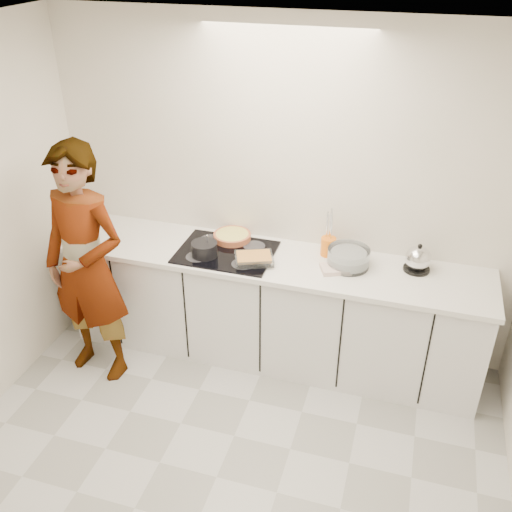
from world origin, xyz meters
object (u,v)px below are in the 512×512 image
(kettle, at_px, (418,259))
(baking_dish, at_px, (254,258))
(tart_dish, at_px, (232,236))
(saucepan, at_px, (205,249))
(utensil_crock, at_px, (328,246))
(cook, at_px, (86,267))
(mixing_bowl, at_px, (348,258))
(hob, at_px, (226,252))

(kettle, bearing_deg, baking_dish, -167.89)
(tart_dish, xyz_separation_m, saucepan, (-0.11, -0.30, 0.03))
(tart_dish, relative_size, utensil_crock, 2.75)
(utensil_crock, relative_size, cook, 0.08)
(mixing_bowl, bearing_deg, baking_dish, -166.50)
(cook, bearing_deg, utensil_crock, 30.44)
(mixing_bowl, distance_m, utensil_crock, 0.21)
(hob, relative_size, baking_dish, 2.17)
(tart_dish, relative_size, saucepan, 1.90)
(hob, xyz_separation_m, cook, (-0.89, -0.51, 0.01))
(mixing_bowl, relative_size, cook, 0.22)
(baking_dish, bearing_deg, utensil_crock, 29.81)
(mixing_bowl, bearing_deg, kettle, 10.17)
(hob, relative_size, tart_dish, 1.85)
(hob, relative_size, saucepan, 3.52)
(baking_dish, bearing_deg, saucepan, -177.55)
(kettle, bearing_deg, utensil_crock, 176.75)
(kettle, bearing_deg, mixing_bowl, -169.83)
(tart_dish, height_order, saucepan, saucepan)
(saucepan, bearing_deg, kettle, 9.76)
(kettle, height_order, utensil_crock, kettle)
(baking_dish, bearing_deg, kettle, 12.11)
(saucepan, xyz_separation_m, kettle, (1.53, 0.26, 0.02))
(utensil_crock, xyz_separation_m, cook, (-1.63, -0.71, -0.05))
(tart_dish, distance_m, saucepan, 0.32)
(saucepan, distance_m, kettle, 1.55)
(mixing_bowl, xyz_separation_m, kettle, (0.48, 0.09, 0.03))
(hob, bearing_deg, utensil_crock, 14.74)
(kettle, relative_size, cook, 0.13)
(mixing_bowl, relative_size, kettle, 1.63)
(cook, bearing_deg, baking_dish, 27.45)
(tart_dish, relative_size, cook, 0.21)
(utensil_crock, bearing_deg, hob, -165.26)
(utensil_crock, distance_m, cook, 1.78)
(baking_dish, bearing_deg, hob, 160.34)
(tart_dish, height_order, baking_dish, baking_dish)
(baking_dish, relative_size, mixing_bowl, 0.83)
(saucepan, distance_m, mixing_bowl, 1.06)
(baking_dish, bearing_deg, mixing_bowl, 13.50)
(tart_dish, distance_m, kettle, 1.42)
(hob, bearing_deg, cook, -150.02)
(saucepan, distance_m, cook, 0.86)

